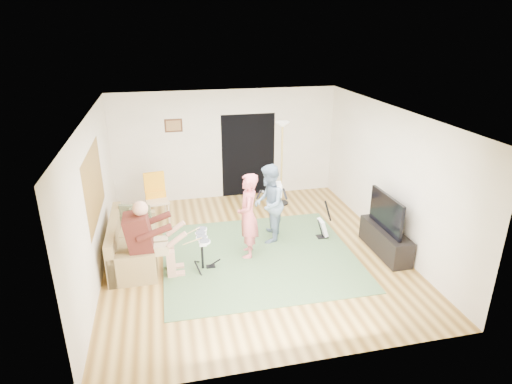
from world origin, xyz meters
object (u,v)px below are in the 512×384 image
singer (248,216)px  torchiere_lamp (282,149)px  sofa (130,246)px  dining_chair (158,205)px  drum_kit (202,254)px  guitarist (269,204)px  guitar_spare (323,227)px  tv_cabinet (385,240)px  television (386,212)px

singer → torchiere_lamp: size_ratio=0.80×
sofa → dining_chair: bearing=71.2°
drum_kit → dining_chair: dining_chair is taller
drum_kit → guitarist: bearing=30.2°
torchiere_lamp → guitar_spare: bearing=-79.7°
singer → guitar_spare: (1.65, 0.36, -0.58)m
torchiere_lamp → tv_cabinet: size_ratio=1.45×
sofa → drum_kit: (1.29, -0.65, 0.04)m
guitar_spare → dining_chair: dining_chair is taller
drum_kit → torchiere_lamp: torchiere_lamp is taller
drum_kit → dining_chair: size_ratio=0.64×
drum_kit → television: television is taller
singer → guitarist: singer is taller
singer → torchiere_lamp: torchiere_lamp is taller
guitar_spare → tv_cabinet: guitar_spare is taller
guitar_spare → torchiere_lamp: size_ratio=0.41×
drum_kit → singer: 1.09m
sofa → guitar_spare: (3.84, 0.02, -0.03)m
singer → guitar_spare: 1.78m
singer → dining_chair: bearing=-128.0°
torchiere_lamp → sofa: bearing=-150.7°
guitar_spare → tv_cabinet: bearing=-41.2°
sofa → drum_kit: bearing=-26.8°
guitarist → dining_chair: guitarist is taller
tv_cabinet → television: 0.60m
guitarist → guitar_spare: 1.26m
guitar_spare → tv_cabinet: (0.95, -0.83, 0.01)m
torchiere_lamp → television: bearing=-65.7°
sofa → dining_chair: (0.54, 1.58, 0.13)m
dining_chair → guitar_spare: bearing=-34.5°
dining_chair → tv_cabinet: (4.25, -2.39, -0.14)m
tv_cabinet → dining_chair: bearing=150.6°
sofa → torchiere_lamp: 4.16m
sofa → television: size_ratio=1.73×
sofa → guitarist: guitarist is taller
guitar_spare → television: size_ratio=0.73×
guitarist → singer: bearing=-25.8°
guitarist → dining_chair: bearing=-103.0°
torchiere_lamp → tv_cabinet: bearing=-64.8°
singer → guitar_spare: bearing=113.5°
sofa → drum_kit: 1.44m
singer → drum_kit: bearing=-59.6°
guitar_spare → dining_chair: bearing=154.7°
guitarist → tv_cabinet: guitarist is taller
torchiere_lamp → dining_chair: (-2.95, -0.38, -1.00)m
guitarist → guitar_spare: size_ratio=1.94×
drum_kit → singer: singer is taller
sofa → singer: (2.19, -0.34, 0.56)m
sofa → television: television is taller
torchiere_lamp → tv_cabinet: torchiere_lamp is taller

